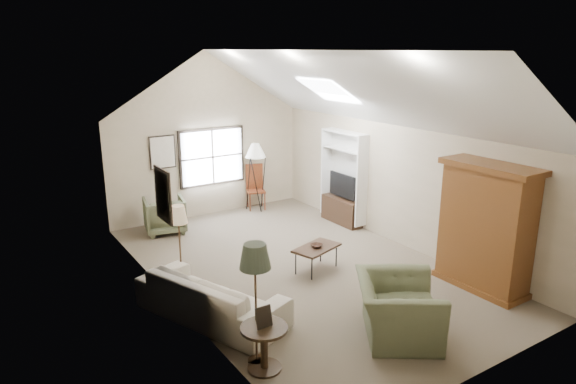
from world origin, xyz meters
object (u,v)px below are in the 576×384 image
armoire (486,227)px  armchair_far (165,215)px  side_table (264,348)px  side_chair (256,187)px  armchair_near (398,309)px  sofa (211,296)px  coffee_table (316,259)px

armoire → armchair_far: bearing=122.4°
side_table → side_chair: bearing=61.1°
armchair_far → armchair_near: bearing=114.1°
armchair_far → sofa: bearing=91.7°
armoire → side_chair: (-1.01, 6.10, -0.53)m
armoire → side_chair: bearing=99.4°
armchair_far → side_table: size_ratio=1.44×
armchair_near → coffee_table: bearing=26.7°
coffee_table → sofa: bearing=-167.7°
armoire → armchair_far: armoire is taller
sofa → armchair_near: size_ratio=1.89×
armoire → side_table: 4.45m
armoire → armchair_near: 2.48m
armchair_near → side_table: size_ratio=2.12×
armchair_far → side_chair: 2.64m
sofa → side_chair: side_chair is taller
coffee_table → side_chair: (0.98, 3.98, 0.34)m
sofa → side_table: size_ratio=3.99×
sofa → side_chair: bearing=-58.1°
side_chair → armchair_far: bearing=-151.9°
sofa → coffee_table: sofa is taller
sofa → side_table: sofa is taller
armoire → armchair_far: (-3.62, 5.69, -0.70)m
armchair_far → side_chair: bearing=-158.8°
armoire → sofa: size_ratio=0.90×
sofa → armchair_near: (2.02, -1.94, 0.06)m
sofa → armchair_far: size_ratio=2.77×
armoire → armchair_near: (-2.36, -0.34, -0.68)m
armchair_far → armoire: bearing=134.7°
armoire → coffee_table: size_ratio=2.40×
armchair_near → armchair_far: 6.16m
armoire → coffee_table: armoire is taller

